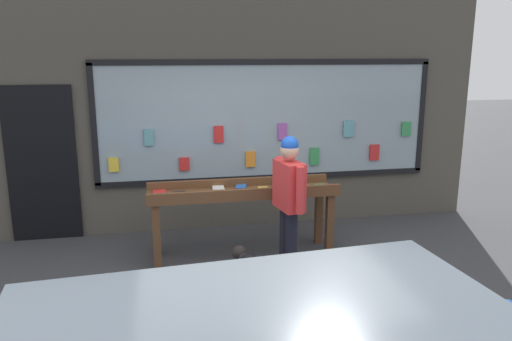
# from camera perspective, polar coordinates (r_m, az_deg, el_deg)

# --- Properties ---
(ground_plane) EXTENTS (40.00, 40.00, 0.00)m
(ground_plane) POSITION_cam_1_polar(r_m,az_deg,el_deg) (5.38, 0.74, -14.38)
(ground_plane) COLOR #38383A
(shopfront_facade) EXTENTS (7.42, 0.29, 3.45)m
(shopfront_facade) POSITION_cam_1_polar(r_m,az_deg,el_deg) (7.17, -3.22, 6.90)
(shopfront_facade) COLOR #4C473D
(shopfront_facade) RESTS_ON ground_plane
(display_table_main) EXTENTS (2.34, 0.60, 0.93)m
(display_table_main) POSITION_cam_1_polar(r_m,az_deg,el_deg) (6.19, -1.53, -3.19)
(display_table_main) COLOR brown
(display_table_main) RESTS_ON ground_plane
(person_browsing) EXTENTS (0.29, 0.64, 1.61)m
(person_browsing) POSITION_cam_1_polar(r_m,az_deg,el_deg) (5.65, 3.78, -2.86)
(person_browsing) COLOR black
(person_browsing) RESTS_ON ground_plane
(small_dog) EXTENTS (0.31, 0.57, 0.40)m
(small_dog) POSITION_cam_1_polar(r_m,az_deg,el_deg) (5.52, -0.93, -10.41)
(small_dog) COLOR black
(small_dog) RESTS_ON ground_plane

